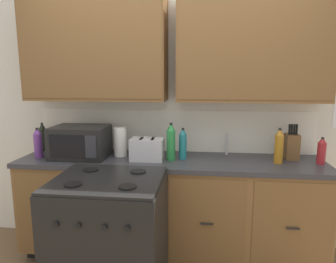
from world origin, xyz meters
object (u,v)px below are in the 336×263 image
(microwave, at_px, (80,142))
(bottle_violet, at_px, (38,143))
(bottle_red, at_px, (322,151))
(bottle_dark, at_px, (43,137))
(paper_towel_roll, at_px, (120,142))
(bottle_green, at_px, (171,142))
(stove_range, at_px, (110,241))
(toaster, at_px, (147,149))
(bottle_teal, at_px, (183,144))
(bottle_amber, at_px, (279,146))
(knife_block, at_px, (292,146))

(microwave, bearing_deg, bottle_violet, -171.77)
(bottle_red, relative_size, bottle_dark, 0.82)
(paper_towel_roll, relative_size, bottle_red, 1.16)
(bottle_red, bearing_deg, bottle_green, -178.81)
(stove_range, relative_size, toaster, 3.39)
(stove_range, height_order, bottle_red, bottle_red)
(toaster, height_order, bottle_teal, bottle_teal)
(bottle_amber, xyz_separation_m, bottle_green, (-0.90, -0.01, 0.01))
(toaster, distance_m, knife_block, 1.26)
(toaster, height_order, bottle_violet, bottle_violet)
(bottle_dark, bearing_deg, bottle_violet, -70.07)
(bottle_amber, bearing_deg, bottle_green, -179.42)
(bottle_violet, relative_size, bottle_green, 0.82)
(paper_towel_roll, distance_m, bottle_amber, 1.37)
(knife_block, relative_size, paper_towel_roll, 1.19)
(microwave, distance_m, bottle_violet, 0.37)
(knife_block, xyz_separation_m, bottle_green, (-1.04, -0.16, 0.04))
(stove_range, height_order, bottle_green, bottle_green)
(bottle_amber, height_order, bottle_violet, bottle_amber)
(stove_range, xyz_separation_m, bottle_green, (0.38, 0.59, 0.61))
(paper_towel_roll, height_order, bottle_red, paper_towel_roll)
(microwave, relative_size, bottle_green, 1.47)
(bottle_violet, xyz_separation_m, bottle_green, (1.18, 0.05, 0.03))
(bottle_violet, xyz_separation_m, bottle_dark, (-0.09, 0.25, 0.00))
(bottle_dark, relative_size, bottle_teal, 1.00)
(bottle_violet, bearing_deg, paper_towel_roll, 11.20)
(bottle_red, relative_size, bottle_teal, 0.82)
(paper_towel_roll, bearing_deg, bottle_violet, -168.80)
(toaster, relative_size, bottle_green, 0.86)
(toaster, height_order, bottle_green, bottle_green)
(microwave, distance_m, bottle_amber, 1.71)
(toaster, height_order, bottle_dark, bottle_dark)
(bottle_red, xyz_separation_m, bottle_violet, (-2.43, -0.08, 0.02))
(toaster, bearing_deg, bottle_teal, 14.36)
(paper_towel_roll, distance_m, bottle_green, 0.48)
(knife_block, bearing_deg, bottle_violet, -174.59)
(bottle_teal, bearing_deg, bottle_amber, -3.37)
(paper_towel_roll, distance_m, bottle_teal, 0.57)
(knife_block, bearing_deg, microwave, -175.15)
(bottle_dark, bearing_deg, bottle_green, -8.89)
(stove_range, distance_m, knife_block, 1.70)
(toaster, relative_size, bottle_violet, 1.04)
(bottle_dark, distance_m, bottle_teal, 1.38)
(bottle_dark, relative_size, bottle_green, 0.84)
(microwave, height_order, bottle_violet, microwave)
(knife_block, xyz_separation_m, bottle_amber, (-0.14, -0.15, 0.03))
(toaster, bearing_deg, stove_range, -106.75)
(bottle_violet, bearing_deg, bottle_amber, 1.66)
(stove_range, bearing_deg, knife_block, 27.99)
(bottle_amber, bearing_deg, knife_block, 46.50)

